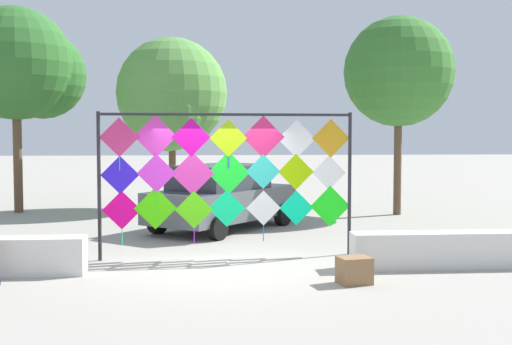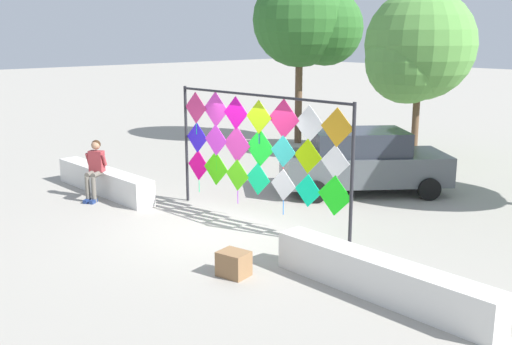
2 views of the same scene
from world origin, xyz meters
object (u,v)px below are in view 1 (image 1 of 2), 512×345
object	(u,v)px
kite_display_rack	(226,168)
tree_far_right	(171,98)
cardboard_box_large	(354,270)
tree_palm_like	(397,73)
tree_broadleaf	(22,68)
parked_car	(222,197)

from	to	relation	value
kite_display_rack	tree_far_right	world-z (taller)	tree_far_right
tree_far_right	kite_display_rack	bearing A→B (deg)	-79.93
cardboard_box_large	tree_palm_like	world-z (taller)	tree_palm_like
tree_palm_like	tree_broadleaf	bearing A→B (deg)	172.25
tree_broadleaf	kite_display_rack	bearing A→B (deg)	-53.23
parked_car	cardboard_box_large	distance (m)	6.42
cardboard_box_large	tree_broadleaf	xyz separation A→B (m)	(-7.87, 10.31, 4.16)
tree_broadleaf	tree_far_right	world-z (taller)	tree_broadleaf
tree_palm_like	tree_far_right	size ratio (longest dim) A/B	1.07
cardboard_box_large	tree_palm_like	distance (m)	10.19
kite_display_rack	tree_broadleaf	size ratio (longest dim) A/B	0.79
parked_car	tree_far_right	size ratio (longest dim) A/B	0.81
kite_display_rack	tree_far_right	size ratio (longest dim) A/B	0.91
tree_broadleaf	tree_far_right	distance (m)	4.54
cardboard_box_large	tree_broadleaf	world-z (taller)	tree_broadleaf
tree_broadleaf	tree_far_right	xyz separation A→B (m)	(4.45, 0.30, -0.85)
cardboard_box_large	tree_far_right	size ratio (longest dim) A/B	0.09
kite_display_rack	tree_far_right	xyz separation A→B (m)	(-1.46, 8.21, 1.78)
tree_broadleaf	parked_car	bearing A→B (deg)	-35.49
tree_broadleaf	cardboard_box_large	bearing A→B (deg)	-52.64
kite_display_rack	cardboard_box_large	distance (m)	3.46
parked_car	tree_palm_like	xyz separation A→B (m)	(5.24, 2.71, 3.35)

